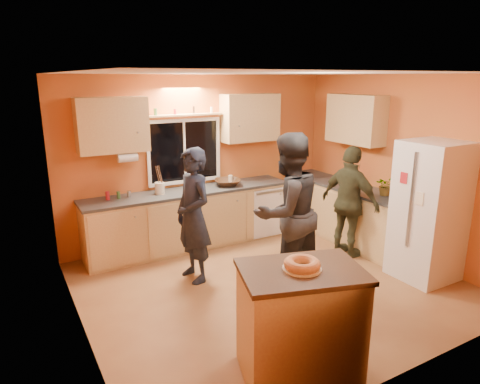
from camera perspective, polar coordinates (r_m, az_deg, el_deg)
ground at (r=5.59m, az=4.03°, el=-12.18°), size 4.50×4.50×0.00m
room_shell at (r=5.46m, az=2.98°, el=5.16°), size 4.54×4.04×2.61m
back_counter at (r=6.79m, az=-3.80°, el=-3.03°), size 4.23×0.62×0.90m
right_counter at (r=6.95m, az=15.27°, el=-3.13°), size 0.62×1.84×0.90m
refrigerator at (r=5.97m, az=23.93°, el=-2.37°), size 0.72×0.70×1.80m
island at (r=3.91m, az=7.97°, el=-16.68°), size 1.20×0.98×1.00m
bundt_pastry at (r=3.66m, az=8.28°, el=-9.50°), size 0.31×0.31×0.09m
person_left at (r=5.44m, az=-6.23°, el=-3.15°), size 0.48×0.67×1.73m
person_center at (r=5.22m, az=6.29°, el=-2.73°), size 1.02×0.83×1.94m
person_right at (r=6.34m, az=14.44°, el=-1.37°), size 0.55×1.01×1.63m
mixing_bowl at (r=6.75m, az=-1.66°, el=1.29°), size 0.53×0.53×0.10m
utensil_crock at (r=6.36m, az=-10.66°, el=0.50°), size 0.14×0.14×0.17m
potted_plant at (r=6.51m, az=18.80°, el=0.86°), size 0.33×0.30×0.30m
red_box at (r=7.07m, az=14.22°, el=1.34°), size 0.19×0.16×0.07m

